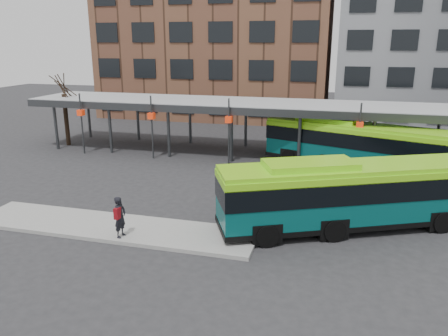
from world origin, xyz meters
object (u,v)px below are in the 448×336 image
tree (66,117)px  bus_front (349,193)px  bus_rear (354,143)px  pedestrian (120,217)px

tree → bus_front: size_ratio=0.45×
bus_front → bus_rear: 10.78m
bus_front → pedestrian: 10.67m
bus_rear → tree: bearing=-164.0°
bus_front → pedestrian: bus_front is taller
bus_front → pedestrian: (-9.86, -4.02, -0.66)m
tree → pedestrian: 20.98m
bus_rear → pedestrian: bus_rear is taller
pedestrian → bus_front: bearing=-63.5°
bus_rear → pedestrian: (-10.30, -14.80, -0.68)m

